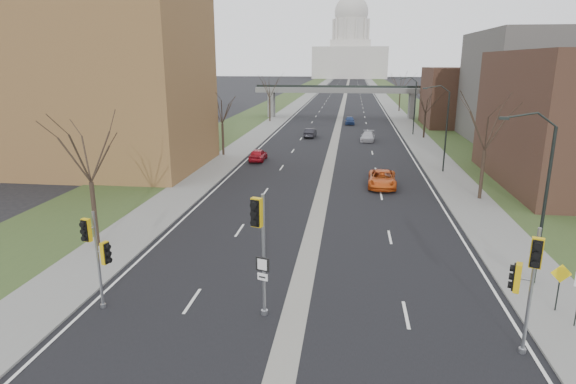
% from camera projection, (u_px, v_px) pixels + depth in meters
% --- Properties ---
extents(ground, '(700.00, 700.00, 0.00)m').
position_uv_depth(ground, '(291.00, 331.00, 20.42)').
color(ground, black).
rests_on(ground, ground).
extents(road_surface, '(20.00, 600.00, 0.01)m').
position_uv_depth(road_surface, '(345.00, 95.00, 163.90)').
color(road_surface, black).
rests_on(road_surface, ground).
extents(median_strip, '(1.20, 600.00, 0.02)m').
position_uv_depth(median_strip, '(345.00, 95.00, 163.90)').
color(median_strip, gray).
rests_on(median_strip, ground).
extents(sidewalk_right, '(4.00, 600.00, 0.12)m').
position_uv_depth(sidewalk_right, '(381.00, 95.00, 162.38)').
color(sidewalk_right, gray).
rests_on(sidewalk_right, ground).
extents(sidewalk_left, '(4.00, 600.00, 0.12)m').
position_uv_depth(sidewalk_left, '(310.00, 94.00, 165.39)').
color(sidewalk_left, gray).
rests_on(sidewalk_left, ground).
extents(grass_verge_right, '(8.00, 600.00, 0.10)m').
position_uv_depth(grass_verge_right, '(399.00, 95.00, 161.63)').
color(grass_verge_right, '#2F421E').
rests_on(grass_verge_right, ground).
extents(grass_verge_left, '(8.00, 600.00, 0.10)m').
position_uv_depth(grass_verge_left, '(293.00, 94.00, 166.14)').
color(grass_verge_left, '#2F421E').
rests_on(grass_verge_left, ground).
extents(apartment_building, '(25.00, 16.00, 22.00)m').
position_uv_depth(apartment_building, '(77.00, 62.00, 49.48)').
color(apartment_building, olive).
rests_on(apartment_building, ground).
extents(commercial_block_mid, '(18.00, 22.00, 15.00)m').
position_uv_depth(commercial_block_mid, '(545.00, 89.00, 64.68)').
color(commercial_block_mid, '#514E4A').
rests_on(commercial_block_mid, ground).
extents(commercial_block_far, '(14.00, 14.00, 10.00)m').
position_uv_depth(commercial_block_far, '(467.00, 97.00, 83.31)').
color(commercial_block_far, '#492E22').
rests_on(commercial_block_far, ground).
extents(pedestrian_bridge, '(34.00, 3.00, 6.45)m').
position_uv_depth(pedestrian_bridge, '(341.00, 93.00, 95.67)').
color(pedestrian_bridge, slate).
rests_on(pedestrian_bridge, ground).
extents(capitol, '(48.00, 42.00, 55.75)m').
position_uv_depth(capitol, '(350.00, 49.00, 321.62)').
color(capitol, silver).
rests_on(capitol, ground).
extents(streetlight_near, '(2.61, 0.20, 8.70)m').
position_uv_depth(streetlight_near, '(535.00, 151.00, 22.95)').
color(streetlight_near, black).
rests_on(streetlight_near, sidewalk_right).
extents(streetlight_mid, '(2.61, 0.20, 8.70)m').
position_uv_depth(streetlight_mid, '(440.00, 104.00, 47.82)').
color(streetlight_mid, black).
rests_on(streetlight_mid, sidewalk_right).
extents(streetlight_far, '(2.61, 0.20, 8.70)m').
position_uv_depth(streetlight_far, '(410.00, 89.00, 72.69)').
color(streetlight_far, black).
rests_on(streetlight_far, sidewalk_right).
extents(tree_left_a, '(7.20, 7.20, 9.40)m').
position_uv_depth(tree_left_a, '(86.00, 140.00, 27.95)').
color(tree_left_a, '#382B21').
rests_on(tree_left_a, sidewalk_left).
extents(tree_left_b, '(6.75, 6.75, 8.81)m').
position_uv_depth(tree_left_b, '(222.00, 104.00, 56.76)').
color(tree_left_b, '#382B21').
rests_on(tree_left_b, sidewalk_left).
extents(tree_left_c, '(7.65, 7.65, 9.99)m').
position_uv_depth(tree_left_c, '(270.00, 84.00, 89.07)').
color(tree_left_c, '#382B21').
rests_on(tree_left_c, sidewalk_left).
extents(tree_right_a, '(7.20, 7.20, 9.40)m').
position_uv_depth(tree_right_a, '(488.00, 119.00, 38.09)').
color(tree_right_a, '#382B21').
rests_on(tree_right_a, sidewalk_right).
extents(tree_right_b, '(6.30, 6.30, 8.22)m').
position_uv_depth(tree_right_b, '(426.00, 99.00, 69.87)').
color(tree_right_b, '#382B21').
rests_on(tree_right_b, sidewalk_right).
extents(tree_right_c, '(7.65, 7.65, 9.99)m').
position_uv_depth(tree_right_c, '(401.00, 80.00, 107.81)').
color(tree_right_c, '#382B21').
rests_on(tree_right_c, sidewalk_right).
extents(signal_pole_left, '(1.01, 0.79, 4.70)m').
position_uv_depth(signal_pole_left, '(97.00, 248.00, 21.37)').
color(signal_pole_left, gray).
rests_on(signal_pole_left, ground).
extents(signal_pole_median, '(0.77, 0.95, 5.66)m').
position_uv_depth(signal_pole_median, '(260.00, 235.00, 20.47)').
color(signal_pole_median, gray).
rests_on(signal_pole_median, ground).
extents(signal_pole_right, '(0.87, 1.18, 5.21)m').
position_uv_depth(signal_pole_right, '(527.00, 274.00, 17.95)').
color(signal_pole_right, gray).
rests_on(signal_pole_right, ground).
extents(warning_sign, '(0.89, 0.10, 2.28)m').
position_uv_depth(warning_sign, '(560.00, 280.00, 21.52)').
color(warning_sign, black).
rests_on(warning_sign, sidewalk_right).
extents(car_left_near, '(1.70, 4.17, 1.42)m').
position_uv_depth(car_left_near, '(258.00, 155.00, 55.16)').
color(car_left_near, maroon).
rests_on(car_left_near, ground).
extents(car_left_far, '(1.69, 4.17, 1.35)m').
position_uv_depth(car_left_far, '(310.00, 133.00, 72.24)').
color(car_left_far, black).
rests_on(car_left_far, ground).
extents(car_right_near, '(2.69, 5.44, 1.48)m').
position_uv_depth(car_right_near, '(382.00, 179.00, 43.69)').
color(car_right_near, '#CB5015').
rests_on(car_right_near, ground).
extents(car_right_mid, '(2.26, 4.74, 1.33)m').
position_uv_depth(car_right_mid, '(368.00, 136.00, 68.86)').
color(car_right_mid, '#B0B0B8').
rests_on(car_right_mid, ground).
extents(car_right_far, '(1.79, 4.27, 1.44)m').
position_uv_depth(car_right_far, '(350.00, 120.00, 87.03)').
color(car_right_far, navy).
rests_on(car_right_far, ground).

